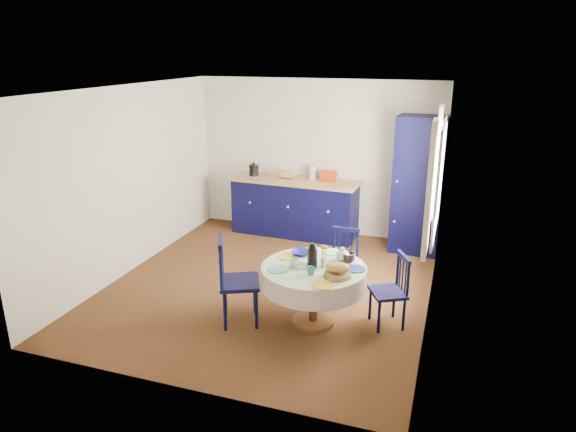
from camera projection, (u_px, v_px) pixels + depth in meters
name	position (u px, v px, depth m)	size (l,w,h in m)	color
floor	(270.00, 285.00, 6.69)	(4.50, 4.50, 0.00)	black
ceiling	(268.00, 89.00, 5.92)	(4.50, 4.50, 0.00)	white
wall_back	(317.00, 158.00, 8.33)	(4.00, 0.02, 2.50)	white
wall_left	(130.00, 180.00, 6.91)	(0.02, 4.50, 2.50)	white
wall_right	(437.00, 208.00, 5.70)	(0.02, 4.50, 2.50)	white
window	(436.00, 178.00, 5.90)	(0.10, 1.74, 1.45)	white
kitchen_counter	(295.00, 206.00, 8.40)	(2.11, 0.75, 1.17)	black
pantry_cabinet	(419.00, 186.00, 7.54)	(0.75, 0.56, 2.04)	black
dining_table	(315.00, 277.00, 5.58)	(1.15, 1.15, 0.97)	#563418
chair_left	(236.00, 280.00, 5.65)	(0.58, 0.59, 1.01)	black
chair_far	(343.00, 262.00, 6.35)	(0.38, 0.36, 0.84)	black
chair_right	(391.00, 290.00, 5.62)	(0.49, 0.49, 0.83)	black
mug_a	(294.00, 263.00, 5.54)	(0.11, 0.11, 0.09)	silver
mug_b	(311.00, 271.00, 5.35)	(0.09, 0.09, 0.08)	#2D7478
mug_c	(349.00, 258.00, 5.64)	(0.14, 0.14, 0.11)	black
mug_d	(313.00, 250.00, 5.89)	(0.09, 0.09, 0.08)	silver
cobalt_bowl	(301.00, 253.00, 5.85)	(0.22, 0.22, 0.05)	navy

